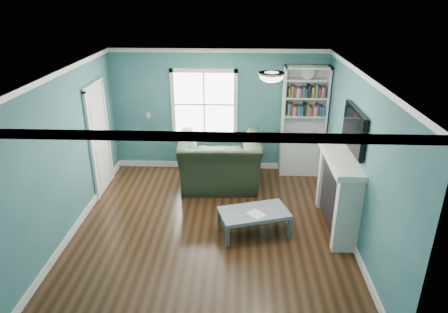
{
  "coord_description": "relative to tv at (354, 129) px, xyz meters",
  "views": [
    {
      "loc": [
        0.46,
        -5.63,
        3.72
      ],
      "look_at": [
        0.21,
        0.4,
        1.16
      ],
      "focal_mm": 32.0,
      "sensor_mm": 36.0,
      "label": 1
    }
  ],
  "objects": [
    {
      "name": "room_walls",
      "position": [
        -2.2,
        -0.2,
        -0.14
      ],
      "size": [
        5.0,
        5.0,
        5.0
      ],
      "color": "#316165",
      "rests_on": "ground"
    },
    {
      "name": "trim",
      "position": [
        -2.2,
        -0.2,
        -0.49
      ],
      "size": [
        4.5,
        5.0,
        2.6
      ],
      "color": "white",
      "rests_on": "ground"
    },
    {
      "name": "bookshelf",
      "position": [
        -0.43,
        2.1,
        -0.8
      ],
      "size": [
        0.9,
        0.35,
        2.31
      ],
      "color": "silver",
      "rests_on": "ground"
    },
    {
      "name": "floor",
      "position": [
        -2.2,
        -0.2,
        -1.72
      ],
      "size": [
        5.0,
        5.0,
        0.0
      ],
      "primitive_type": "plane",
      "color": "black",
      "rests_on": "ground"
    },
    {
      "name": "tv",
      "position": [
        0.0,
        0.0,
        0.0
      ],
      "size": [
        0.06,
        1.1,
        0.65
      ],
      "primitive_type": "cube",
      "color": "black",
      "rests_on": "fireplace"
    },
    {
      "name": "door",
      "position": [
        -4.42,
        1.2,
        -0.65
      ],
      "size": [
        0.12,
        0.98,
        2.17
      ],
      "color": "silver",
      "rests_on": "ground"
    },
    {
      "name": "recliner",
      "position": [
        -2.13,
        1.4,
        -1.04
      ],
      "size": [
        1.62,
        1.09,
        1.38
      ],
      "primitive_type": "imported",
      "rotation": [
        0.0,
        0.0,
        -3.1
      ],
      "color": "black",
      "rests_on": "ground"
    },
    {
      "name": "light_switch",
      "position": [
        -3.7,
        2.28,
        -0.52
      ],
      "size": [
        0.08,
        0.01,
        0.12
      ],
      "primitive_type": "cube",
      "color": "white",
      "rests_on": "room_walls"
    },
    {
      "name": "paper_sheet",
      "position": [
        -1.46,
        -0.34,
        -1.33
      ],
      "size": [
        0.34,
        0.34,
        0.0
      ],
      "primitive_type": "cube",
      "rotation": [
        0.0,
        0.0,
        0.75
      ],
      "color": "white",
      "rests_on": "coffee_table"
    },
    {
      "name": "coffee_table",
      "position": [
        -1.49,
        -0.25,
        -1.38
      ],
      "size": [
        1.22,
        0.89,
        0.4
      ],
      "rotation": [
        0.0,
        0.0,
        0.3
      ],
      "color": "#495257",
      "rests_on": "ground"
    },
    {
      "name": "fireplace",
      "position": [
        -0.12,
        0.0,
        -1.09
      ],
      "size": [
        0.44,
        1.58,
        1.3
      ],
      "color": "black",
      "rests_on": "ground"
    },
    {
      "name": "ceiling_fixture",
      "position": [
        -1.3,
        -0.1,
        0.82
      ],
      "size": [
        0.38,
        0.38,
        0.15
      ],
      "color": "white",
      "rests_on": "room_walls"
    },
    {
      "name": "window",
      "position": [
        -2.5,
        2.29,
        -0.27
      ],
      "size": [
        1.4,
        0.06,
        1.5
      ],
      "color": "white",
      "rests_on": "room_walls"
    }
  ]
}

